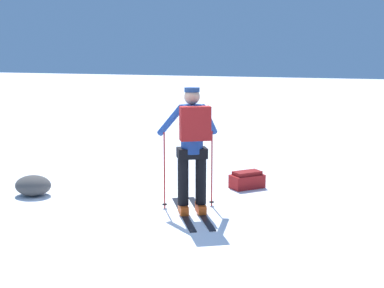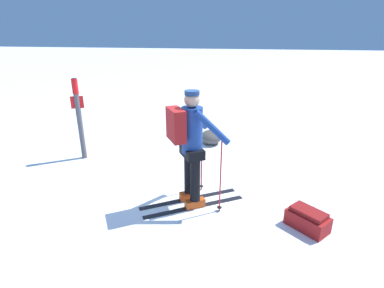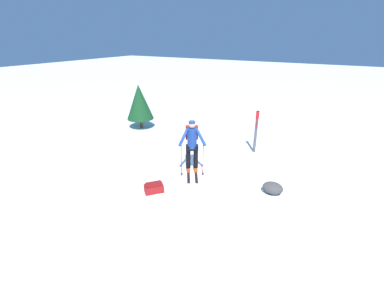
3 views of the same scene
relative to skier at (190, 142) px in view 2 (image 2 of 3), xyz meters
name	(u,v)px [view 2 (image 2 of 3)]	position (x,y,z in m)	size (l,w,h in m)	color
ground_plane	(170,181)	(-0.67, -0.49, -1.01)	(80.00, 80.00, 0.00)	white
skier	(190,142)	(0.00, 0.00, 0.00)	(1.14, 1.54, 1.75)	black
dropped_backpack	(308,220)	(0.32, 1.66, -0.88)	(0.58, 0.60, 0.28)	maroon
trail_marker	(79,113)	(-1.35, -2.51, -0.04)	(0.13, 0.23, 1.64)	#4C4C51
rock_boulder	(211,137)	(-2.67, 0.00, -0.85)	(0.58, 0.49, 0.32)	#474442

